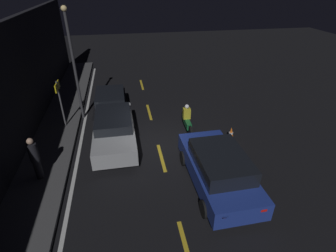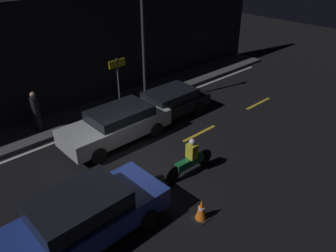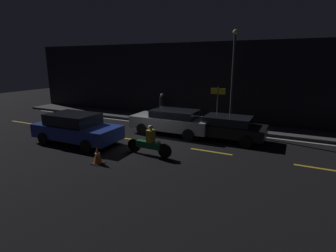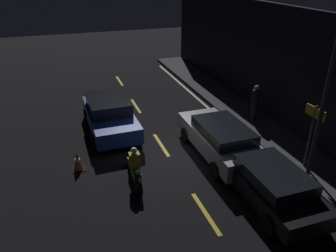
# 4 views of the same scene
# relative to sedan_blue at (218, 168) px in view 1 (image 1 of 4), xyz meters

# --- Properties ---
(ground_plane) EXTENTS (56.00, 56.00, 0.00)m
(ground_plane) POSITION_rel_sedan_blue_xyz_m (3.06, 1.78, -0.80)
(ground_plane) COLOR black
(raised_curb) EXTENTS (28.00, 1.99, 0.16)m
(raised_curb) POSITION_rel_sedan_blue_xyz_m (3.06, 6.62, -0.72)
(raised_curb) COLOR #424244
(raised_curb) RESTS_ON ground
(building_front) EXTENTS (28.00, 0.30, 5.33)m
(building_front) POSITION_rel_sedan_blue_xyz_m (3.06, 7.77, 1.87)
(building_front) COLOR black
(building_front) RESTS_ON ground
(lane_dash_b) EXTENTS (2.00, 0.14, 0.01)m
(lane_dash_b) POSITION_rel_sedan_blue_xyz_m (-2.44, 1.78, -0.80)
(lane_dash_b) COLOR gold
(lane_dash_b) RESTS_ON ground
(lane_dash_c) EXTENTS (2.00, 0.14, 0.01)m
(lane_dash_c) POSITION_rel_sedan_blue_xyz_m (2.06, 1.78, -0.80)
(lane_dash_c) COLOR gold
(lane_dash_c) RESTS_ON ground
(lane_dash_d) EXTENTS (2.00, 0.14, 0.01)m
(lane_dash_d) POSITION_rel_sedan_blue_xyz_m (6.56, 1.78, -0.80)
(lane_dash_d) COLOR gold
(lane_dash_d) RESTS_ON ground
(lane_dash_e) EXTENTS (2.00, 0.14, 0.01)m
(lane_dash_e) POSITION_rel_sedan_blue_xyz_m (11.06, 1.78, -0.80)
(lane_dash_e) COLOR gold
(lane_dash_e) RESTS_ON ground
(lane_solid_kerb) EXTENTS (25.20, 0.14, 0.01)m
(lane_solid_kerb) POSITION_rel_sedan_blue_xyz_m (3.06, 5.38, -0.80)
(lane_solid_kerb) COLOR silver
(lane_solid_kerb) RESTS_ON ground
(sedan_blue) EXTENTS (4.52, 2.09, 1.53)m
(sedan_blue) POSITION_rel_sedan_blue_xyz_m (0.00, 0.00, 0.00)
(sedan_blue) COLOR navy
(sedan_blue) RESTS_ON ground
(hatchback_silver) EXTENTS (4.60, 1.95, 1.42)m
(hatchback_silver) POSITION_rel_sedan_blue_xyz_m (3.61, 3.73, -0.03)
(hatchback_silver) COLOR #9EA0A5
(hatchback_silver) RESTS_ON ground
(van_black) EXTENTS (4.30, 1.87, 1.30)m
(van_black) POSITION_rel_sedan_blue_xyz_m (6.62, 3.91, -0.10)
(van_black) COLOR black
(van_black) RESTS_ON ground
(motorcycle) EXTENTS (2.26, 0.37, 1.39)m
(motorcycle) POSITION_rel_sedan_blue_xyz_m (4.20, 0.12, -0.24)
(motorcycle) COLOR black
(motorcycle) RESTS_ON ground
(traffic_cone_near) EXTENTS (0.46, 0.46, 0.73)m
(traffic_cone_near) POSITION_rel_sedan_blue_xyz_m (2.83, -1.70, -0.44)
(traffic_cone_near) COLOR black
(traffic_cone_near) RESTS_ON ground
(pedestrian) EXTENTS (0.34, 0.34, 1.76)m
(pedestrian) POSITION_rel_sedan_blue_xyz_m (1.47, 6.59, 0.26)
(pedestrian) COLOR black
(pedestrian) RESTS_ON raised_curb
(shop_sign) EXTENTS (0.90, 0.08, 2.40)m
(shop_sign) POSITION_rel_sedan_blue_xyz_m (5.52, 6.26, 1.04)
(shop_sign) COLOR #4C4C51
(shop_sign) RESTS_ON raised_curb
(street_lamp) EXTENTS (0.28, 0.28, 5.76)m
(street_lamp) POSITION_rel_sedan_blue_xyz_m (6.54, 5.48, 2.43)
(street_lamp) COLOR #333338
(street_lamp) RESTS_ON ground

